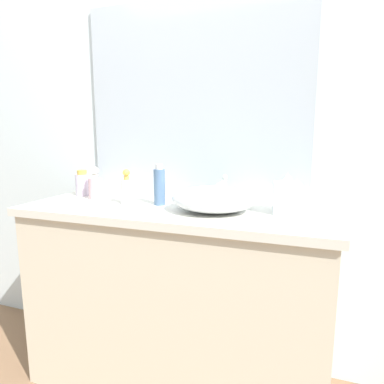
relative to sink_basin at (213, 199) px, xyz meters
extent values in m
cube|color=silver|center=(-0.21, 0.33, 0.34)|extent=(6.00, 0.06, 2.60)
cube|color=beige|center=(-0.19, 0.01, -0.52)|extent=(1.39, 0.50, 0.87)
cube|color=silver|center=(-0.19, 0.01, -0.07)|extent=(1.43, 0.54, 0.04)
cube|color=#B2BCC6|center=(-0.19, 0.29, 0.45)|extent=(1.18, 0.01, 1.01)
ellipsoid|color=silver|center=(0.00, 0.00, 0.00)|extent=(0.37, 0.33, 0.11)
cylinder|color=silver|center=(0.00, 0.19, 0.00)|extent=(0.03, 0.03, 0.11)
cylinder|color=silver|center=(0.00, 0.14, 0.04)|extent=(0.03, 0.10, 0.03)
sphere|color=silver|center=(0.00, 0.21, 0.07)|extent=(0.03, 0.03, 0.03)
cylinder|color=white|center=(-0.43, 0.01, 0.00)|extent=(0.06, 0.06, 0.12)
cylinder|color=gold|center=(-0.43, 0.01, 0.07)|extent=(0.03, 0.03, 0.02)
sphere|color=gold|center=(-0.43, 0.01, 0.10)|extent=(0.03, 0.03, 0.03)
cylinder|color=gold|center=(-0.43, 0.00, 0.10)|extent=(0.02, 0.02, 0.02)
cylinder|color=silver|center=(-0.78, 0.12, 0.00)|extent=(0.08, 0.08, 0.12)
cylinder|color=gold|center=(-0.78, 0.12, 0.07)|extent=(0.05, 0.05, 0.02)
cylinder|color=slate|center=(-0.28, 0.04, 0.03)|extent=(0.05, 0.05, 0.17)
cylinder|color=silver|center=(-0.28, 0.04, 0.13)|extent=(0.03, 0.03, 0.02)
cylinder|color=#D4A1A8|center=(-0.66, 0.08, 0.00)|extent=(0.07, 0.07, 0.11)
cylinder|color=silver|center=(-0.66, 0.08, 0.06)|extent=(0.03, 0.03, 0.02)
sphere|color=silver|center=(-0.66, 0.08, 0.09)|extent=(0.04, 0.04, 0.04)
cylinder|color=silver|center=(-0.66, 0.07, 0.09)|extent=(0.02, 0.02, 0.02)
cube|color=silver|center=(0.31, 0.06, 0.01)|extent=(0.12, 0.12, 0.13)
cone|color=white|center=(0.31, 0.06, 0.10)|extent=(0.06, 0.06, 0.04)
camera|label=1|loc=(0.38, -1.38, 0.28)|focal=31.06mm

